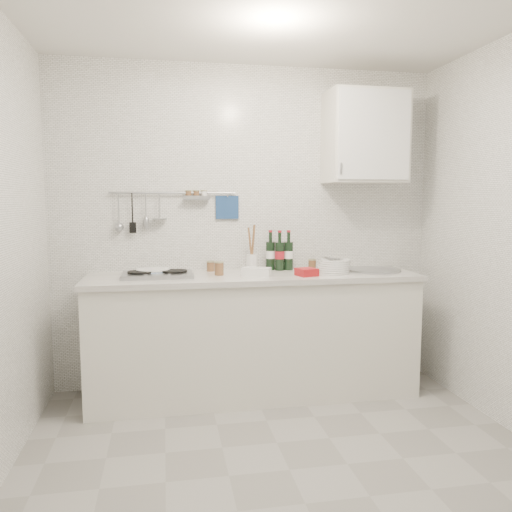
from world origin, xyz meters
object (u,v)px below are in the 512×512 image
Objects in this scene: plate_stack_hob at (152,272)px; plate_stack_sink at (333,266)px; wine_bottles at (280,250)px; utensil_crock at (252,260)px; wall_cabinet at (365,137)px.

plate_stack_sink is (1.35, -0.11, 0.03)m from plate_stack_hob.
wine_bottles is 0.86× the size of utensil_crock.
wine_bottles is at bearing 174.29° from wall_cabinet.
plate_stack_hob is 0.76× the size of utensil_crock.
wall_cabinet is at bearing -2.37° from utensil_crock.
wall_cabinet is 1.95× the size of utensil_crock.
wall_cabinet is 1.93m from plate_stack_hob.
wall_cabinet reaches higher than utensil_crock.
utensil_crock is at bearing 161.98° from plate_stack_sink.
plate_stack_hob is 0.76m from utensil_crock.
utensil_crock reaches higher than wine_bottles.
utensil_crock reaches higher than plate_stack_sink.
wall_cabinet is 2.43× the size of plate_stack_sink.
wine_bottles is at bearing 6.57° from plate_stack_hob.
plate_stack_sink is 0.44m from wine_bottles.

